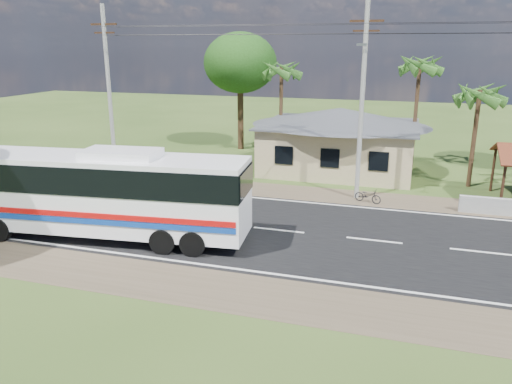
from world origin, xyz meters
TOP-DOWN VIEW (x-y plane):
  - ground at (0.00, 0.00)m, footprint 120.00×120.00m
  - road at (0.00, 0.00)m, footprint 120.00×16.00m
  - house at (1.00, 13.00)m, footprint 12.40×10.00m
  - utility_poles at (2.67, 6.49)m, footprint 32.80×2.22m
  - palm_near at (9.50, 11.00)m, footprint 2.80×2.80m
  - palm_mid at (6.00, 15.50)m, footprint 2.80×2.80m
  - palm_far at (-4.00, 16.00)m, footprint 2.80×2.80m
  - tree_behind_house at (-8.00, 18.00)m, footprint 6.00×6.00m
  - coach_bus at (-7.51, -3.20)m, footprint 13.71×4.30m
  - motorcycle at (3.71, 5.75)m, footprint 1.65×1.01m
  - small_car at (-16.01, 1.51)m, footprint 2.53×4.23m

SIDE VIEW (x-z plane):
  - ground at x=0.00m, z-range 0.00..0.00m
  - road at x=0.00m, z-range -0.01..0.02m
  - motorcycle at x=3.71m, z-range 0.00..0.82m
  - small_car at x=-16.01m, z-range 0.00..1.35m
  - coach_bus at x=-7.51m, z-range 0.30..4.49m
  - house at x=1.00m, z-range 0.14..5.14m
  - palm_near at x=9.50m, z-range 2.36..9.06m
  - utility_poles at x=2.67m, z-range 0.27..11.27m
  - palm_far at x=-4.00m, z-range 2.83..10.53m
  - tree_behind_house at x=-8.00m, z-range 2.31..11.92m
  - palm_mid at x=6.00m, z-range 3.06..11.26m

